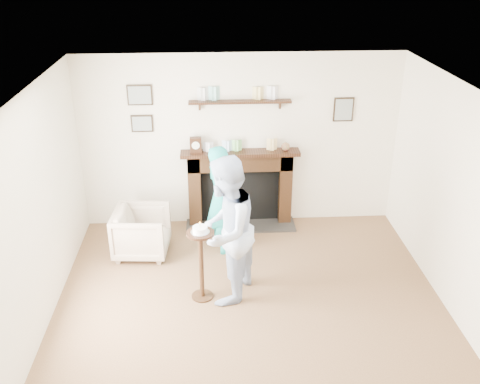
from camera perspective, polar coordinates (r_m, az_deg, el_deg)
The scene contains 6 objects.
ground at distance 6.03m, azimuth 1.40°, elevation -14.19°, with size 5.00×5.00×0.00m, color brown.
room_shell at distance 5.79m, azimuth 0.99°, elevation 2.82°, with size 4.54×5.02×2.52m.
armchair at distance 7.40m, azimuth -10.23°, elevation -6.40°, with size 0.69×0.71×0.65m, color tan.
man at distance 6.49m, azimuth -1.45°, elevation -10.96°, with size 0.86×0.67×1.76m, color #A3B3CC.
woman at distance 7.41m, azimuth -2.00°, elevation -5.92°, with size 0.54×0.36×1.49m, color teal.
pedestal_table at distance 6.14m, azimuth -4.20°, elevation -6.39°, with size 0.31×0.31×1.01m.
Camera 1 is at (-0.42, -4.64, 3.83)m, focal length 40.00 mm.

